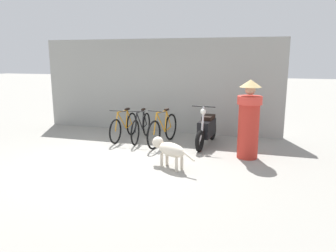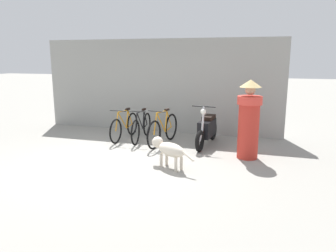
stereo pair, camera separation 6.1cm
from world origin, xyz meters
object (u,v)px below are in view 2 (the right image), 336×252
Objects in this scene: stray_dog at (168,149)px; person_in_robes at (249,119)px; bicycle_0 at (124,126)px; bicycle_1 at (142,127)px; bicycle_2 at (163,130)px; motorcycle at (207,129)px.

person_in_robes is at bearing -112.46° from stray_dog.
bicycle_0 is 0.97× the size of bicycle_1.
bicycle_0 reaches higher than stray_dog.
stray_dog is (1.34, -1.93, 0.03)m from bicycle_1.
bicycle_1 reaches higher than stray_dog.
bicycle_0 is 3.46m from person_in_robes.
stray_dog is (1.83, -1.90, 0.04)m from bicycle_0.
bicycle_0 is at bearing -14.65° from person_in_robes.
person_in_robes reaches higher than bicycle_2.
bicycle_1 is 1.60× the size of stray_dog.
motorcycle reaches higher than bicycle_0.
bicycle_2 is 2.28m from person_in_robes.
bicycle_1 is 3.00m from person_in_robes.
person_in_robes is (1.50, 1.12, 0.50)m from stray_dog.
bicycle_0 is at bearing -90.82° from bicycle_1.
bicycle_1 is 0.99× the size of person_in_robes.
stray_dog is at bearing 45.79° from bicycle_0.
bicycle_1 is at bearing -24.47° from stray_dog.
bicycle_2 is at bearing -38.12° from stray_dog.
person_in_robes reaches higher than stray_dog.
bicycle_0 is at bearing -85.04° from motorcycle.
bicycle_1 is 0.99× the size of bicycle_2.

